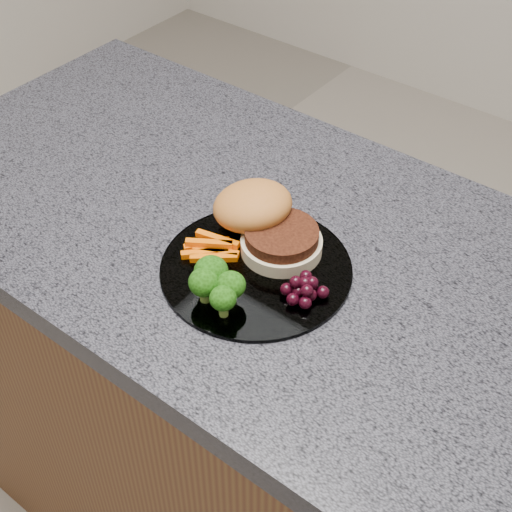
{
  "coord_description": "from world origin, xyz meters",
  "views": [
    {
      "loc": [
        0.48,
        -0.62,
        1.57
      ],
      "look_at": [
        0.05,
        -0.07,
        0.93
      ],
      "focal_mm": 50.0,
      "sensor_mm": 36.0,
      "label": 1
    }
  ],
  "objects_px": {
    "grape_bunch": "(304,289)",
    "plate": "(256,268)",
    "burger": "(263,221)",
    "island_cabinet": "(256,418)"
  },
  "relations": [
    {
      "from": "island_cabinet",
      "to": "plate",
      "type": "bearing_deg",
      "value": -52.49
    },
    {
      "from": "island_cabinet",
      "to": "burger",
      "type": "xyz_separation_m",
      "value": [
        0.02,
        -0.01,
        0.5
      ]
    },
    {
      "from": "grape_bunch",
      "to": "plate",
      "type": "bearing_deg",
      "value": 176.26
    },
    {
      "from": "plate",
      "to": "grape_bunch",
      "type": "relative_size",
      "value": 4.56
    },
    {
      "from": "plate",
      "to": "grape_bunch",
      "type": "height_order",
      "value": "grape_bunch"
    },
    {
      "from": "burger",
      "to": "grape_bunch",
      "type": "height_order",
      "value": "burger"
    },
    {
      "from": "island_cabinet",
      "to": "burger",
      "type": "height_order",
      "value": "burger"
    },
    {
      "from": "plate",
      "to": "grape_bunch",
      "type": "distance_m",
      "value": 0.08
    },
    {
      "from": "plate",
      "to": "island_cabinet",
      "type": "bearing_deg",
      "value": 127.51
    },
    {
      "from": "island_cabinet",
      "to": "plate",
      "type": "height_order",
      "value": "plate"
    }
  ]
}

